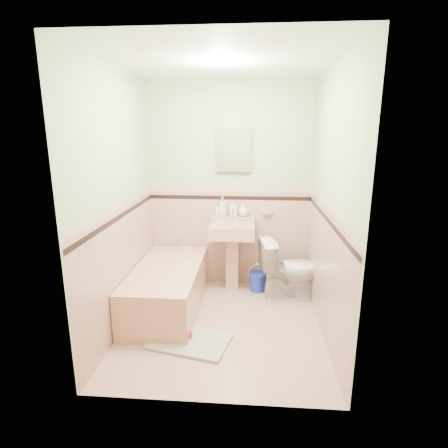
# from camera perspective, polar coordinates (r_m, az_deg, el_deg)

# --- Properties ---
(floor) EXTENTS (2.20, 2.20, 0.00)m
(floor) POSITION_cam_1_polar(r_m,az_deg,el_deg) (3.87, -0.30, -15.46)
(floor) COLOR tan
(floor) RESTS_ON ground
(ceiling) EXTENTS (2.20, 2.20, 0.00)m
(ceiling) POSITION_cam_1_polar(r_m,az_deg,el_deg) (3.40, -0.36, 24.13)
(ceiling) COLOR white
(ceiling) RESTS_ON ground
(wall_back) EXTENTS (2.50, 0.00, 2.50)m
(wall_back) POSITION_cam_1_polar(r_m,az_deg,el_deg) (4.50, 0.85, 5.78)
(wall_back) COLOR beige
(wall_back) RESTS_ON ground
(wall_front) EXTENTS (2.50, 0.00, 2.50)m
(wall_front) POSITION_cam_1_polar(r_m,az_deg,el_deg) (2.36, -2.56, -2.25)
(wall_front) COLOR beige
(wall_front) RESTS_ON ground
(wall_left) EXTENTS (0.00, 2.50, 2.50)m
(wall_left) POSITION_cam_1_polar(r_m,az_deg,el_deg) (3.64, -16.23, 3.14)
(wall_left) COLOR beige
(wall_left) RESTS_ON ground
(wall_right) EXTENTS (0.00, 2.50, 2.50)m
(wall_right) POSITION_cam_1_polar(r_m,az_deg,el_deg) (3.48, 16.31, 2.64)
(wall_right) COLOR beige
(wall_right) RESTS_ON ground
(wainscot_back) EXTENTS (2.00, 0.00, 2.00)m
(wainscot_back) POSITION_cam_1_polar(r_m,az_deg,el_deg) (4.63, 0.81, -2.22)
(wainscot_back) COLOR #D0A08B
(wainscot_back) RESTS_ON ground
(wainscot_front) EXTENTS (2.00, 0.00, 2.00)m
(wainscot_front) POSITION_cam_1_polar(r_m,az_deg,el_deg) (2.63, -2.37, -15.87)
(wainscot_front) COLOR #D0A08B
(wainscot_front) RESTS_ON ground
(wainscot_left) EXTENTS (0.00, 2.20, 2.20)m
(wainscot_left) POSITION_cam_1_polar(r_m,az_deg,el_deg) (3.81, -15.38, -6.48)
(wainscot_left) COLOR #D0A08B
(wainscot_left) RESTS_ON ground
(wainscot_right) EXTENTS (0.00, 2.20, 2.20)m
(wainscot_right) POSITION_cam_1_polar(r_m,az_deg,el_deg) (3.66, 15.41, -7.35)
(wainscot_right) COLOR #D0A08B
(wainscot_right) RESTS_ON ground
(accent_back) EXTENTS (2.00, 0.00, 2.00)m
(accent_back) POSITION_cam_1_polar(r_m,az_deg,el_deg) (4.51, 0.83, 4.11)
(accent_back) COLOR black
(accent_back) RESTS_ON ground
(accent_front) EXTENTS (2.00, 0.00, 2.00)m
(accent_front) POSITION_cam_1_polar(r_m,az_deg,el_deg) (2.42, -2.48, -5.09)
(accent_front) COLOR black
(accent_front) RESTS_ON ground
(accent_left) EXTENTS (0.00, 2.20, 2.20)m
(accent_left) POSITION_cam_1_polar(r_m,az_deg,el_deg) (3.66, -15.83, 1.15)
(accent_left) COLOR black
(accent_left) RESTS_ON ground
(accent_right) EXTENTS (0.00, 2.20, 2.20)m
(accent_right) POSITION_cam_1_polar(r_m,az_deg,el_deg) (3.51, 15.87, 0.57)
(accent_right) COLOR black
(accent_right) RESTS_ON ground
(cap_back) EXTENTS (2.00, 0.00, 2.00)m
(cap_back) POSITION_cam_1_polar(r_m,az_deg,el_deg) (4.49, 0.83, 5.36)
(cap_back) COLOR #CD9E90
(cap_back) RESTS_ON ground
(cap_front) EXTENTS (2.00, 0.00, 2.00)m
(cap_front) POSITION_cam_1_polar(r_m,az_deg,el_deg) (2.38, -2.50, -2.82)
(cap_front) COLOR #CD9E90
(cap_front) RESTS_ON ground
(cap_left) EXTENTS (0.00, 2.20, 2.20)m
(cap_left) POSITION_cam_1_polar(r_m,az_deg,el_deg) (3.64, -15.93, 2.68)
(cap_left) COLOR #CD9E90
(cap_left) RESTS_ON ground
(cap_right) EXTENTS (0.00, 2.20, 2.20)m
(cap_right) POSITION_cam_1_polar(r_m,az_deg,el_deg) (3.49, 15.99, 2.17)
(cap_right) COLOR #CD9E90
(cap_right) RESTS_ON ground
(bathtub) EXTENTS (0.70, 1.50, 0.45)m
(bathtub) POSITION_cam_1_polar(r_m,az_deg,el_deg) (4.15, -8.76, -9.98)
(bathtub) COLOR tan
(bathtub) RESTS_ON floor
(tub_faucet) EXTENTS (0.04, 0.12, 0.04)m
(tub_faucet) POSITION_cam_1_polar(r_m,az_deg,el_deg) (4.67, -6.96, -1.81)
(tub_faucet) COLOR silver
(tub_faucet) RESTS_ON wall_back
(sink) EXTENTS (0.54, 0.48, 0.84)m
(sink) POSITION_cam_1_polar(r_m,az_deg,el_deg) (4.47, 1.26, -5.28)
(sink) COLOR tan
(sink) RESTS_ON floor
(sink_faucet) EXTENTS (0.02, 0.02, 0.10)m
(sink_faucet) POSITION_cam_1_polar(r_m,az_deg,el_deg) (4.46, 1.39, 1.76)
(sink_faucet) COLOR silver
(sink_faucet) RESTS_ON sink
(medicine_cabinet) EXTENTS (0.40, 0.04, 0.50)m
(medicine_cabinet) POSITION_cam_1_polar(r_m,az_deg,el_deg) (4.42, 1.51, 11.48)
(medicine_cabinet) COLOR white
(medicine_cabinet) RESTS_ON wall_back
(soap_dish) EXTENTS (0.11, 0.06, 0.04)m
(soap_dish) POSITION_cam_1_polar(r_m,az_deg,el_deg) (4.51, 6.77, 1.82)
(soap_dish) COLOR tan
(soap_dish) RESTS_ON wall_back
(soap_bottle_left) EXTENTS (0.12, 0.12, 0.24)m
(soap_bottle_left) POSITION_cam_1_polar(r_m,az_deg,el_deg) (4.49, -0.26, 2.76)
(soap_bottle_left) COLOR #B2B2B2
(soap_bottle_left) RESTS_ON sink
(soap_bottle_mid) EXTENTS (0.11, 0.11, 0.20)m
(soap_bottle_mid) POSITION_cam_1_polar(r_m,az_deg,el_deg) (4.49, 1.41, 2.46)
(soap_bottle_mid) COLOR #B2B2B2
(soap_bottle_mid) RESTS_ON sink
(soap_bottle_right) EXTENTS (0.17, 0.17, 0.16)m
(soap_bottle_right) POSITION_cam_1_polar(r_m,az_deg,el_deg) (4.48, 3.04, 2.21)
(soap_bottle_right) COLOR #B2B2B2
(soap_bottle_right) RESTS_ON sink
(tube) EXTENTS (0.04, 0.04, 0.12)m
(tube) POSITION_cam_1_polar(r_m,az_deg,el_deg) (4.51, -1.07, 2.02)
(tube) COLOR white
(tube) RESTS_ON sink
(toilet) EXTENTS (0.76, 0.52, 0.72)m
(toilet) POSITION_cam_1_polar(r_m,az_deg,el_deg) (4.35, 10.32, -6.95)
(toilet) COLOR white
(toilet) RESTS_ON floor
(bucket) EXTENTS (0.28, 0.28, 0.23)m
(bucket) POSITION_cam_1_polar(r_m,az_deg,el_deg) (4.58, 5.29, -8.96)
(bucket) COLOR #182DAE
(bucket) RESTS_ON floor
(bath_mat) EXTENTS (0.80, 0.63, 0.03)m
(bath_mat) POSITION_cam_1_polar(r_m,az_deg,el_deg) (3.60, -5.36, -17.71)
(bath_mat) COLOR #9BA589
(bath_mat) RESTS_ON floor
(shoe) EXTENTS (0.16, 0.09, 0.06)m
(shoe) POSITION_cam_1_polar(r_m,az_deg,el_deg) (3.63, -6.33, -16.64)
(shoe) COLOR #BF1E59
(shoe) RESTS_ON bath_mat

